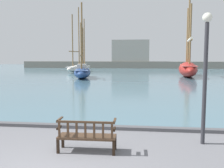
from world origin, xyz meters
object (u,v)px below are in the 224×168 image
object	(u,v)px
lamp_post	(206,65)
sailboat_distant_harbor	(82,71)
sailboat_mid_port	(188,68)
park_bench	(87,135)
sailboat_nearest_port	(79,67)

from	to	relation	value
lamp_post	sailboat_distant_harbor	bearing A→B (deg)	112.12
sailboat_mid_port	park_bench	bearing A→B (deg)	-105.45
sailboat_nearest_port	lamp_post	distance (m)	36.56
sailboat_mid_port	lamp_post	world-z (taller)	sailboat_mid_port
park_bench	sailboat_nearest_port	xyz separation A→B (m)	(-9.19, 35.36, 0.48)
sailboat_nearest_port	sailboat_distant_harbor	bearing A→B (deg)	-73.82
sailboat_nearest_port	sailboat_mid_port	bearing A→B (deg)	-24.57
lamp_post	park_bench	bearing A→B (deg)	-162.60
sailboat_nearest_port	lamp_post	world-z (taller)	sailboat_nearest_port
sailboat_mid_port	sailboat_nearest_port	bearing A→B (deg)	155.43
park_bench	lamp_post	size ratio (longest dim) A/B	0.41
park_bench	sailboat_mid_port	distance (m)	28.71
sailboat_mid_port	sailboat_distant_harbor	xyz separation A→B (m)	(-13.34, -4.36, -0.32)
sailboat_nearest_port	sailboat_mid_port	world-z (taller)	sailboat_mid_port
park_bench	sailboat_distant_harbor	distance (m)	24.00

